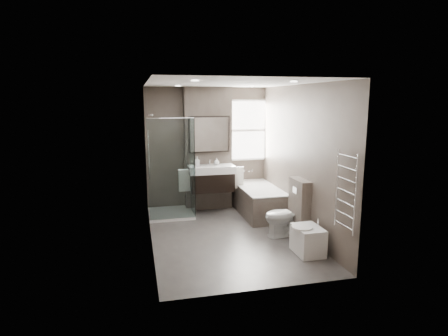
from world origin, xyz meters
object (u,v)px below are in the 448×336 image
object	(u,v)px
bathtub	(258,199)
bidet	(308,240)
vanity	(211,178)
toilet	(285,216)

from	to	relation	value
bathtub	bidet	xyz separation A→B (m)	(0.09, -2.10, -0.09)
vanity	bathtub	world-z (taller)	vanity
vanity	bathtub	distance (m)	1.07
toilet	vanity	bearing A→B (deg)	-154.46
bathtub	toilet	world-z (taller)	toilet
vanity	bathtub	bearing A→B (deg)	-19.37
vanity	bidet	distance (m)	2.68
bathtub	toilet	size ratio (longest dim) A/B	2.21
bathtub	vanity	bearing A→B (deg)	160.63
vanity	bidet	size ratio (longest dim) A/B	1.73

